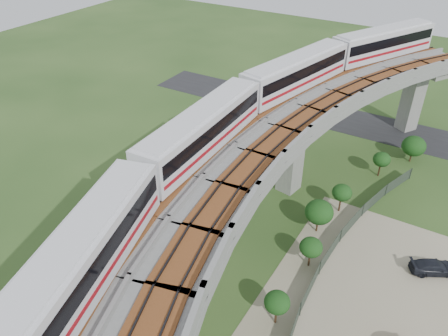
# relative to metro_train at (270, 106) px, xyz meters

# --- Properties ---
(ground) EXTENTS (160.00, 160.00, 0.00)m
(ground) POSITION_rel_metro_train_xyz_m (-0.56, -4.98, -12.31)
(ground) COLOR #2A481C
(ground) RESTS_ON ground
(dirt_lot) EXTENTS (18.00, 26.00, 0.04)m
(dirt_lot) POSITION_rel_metro_train_xyz_m (13.44, -6.98, -12.29)
(dirt_lot) COLOR gray
(dirt_lot) RESTS_ON ground
(asphalt_road) EXTENTS (60.00, 8.00, 0.03)m
(asphalt_road) POSITION_rel_metro_train_xyz_m (-0.56, 25.02, -12.29)
(asphalt_road) COLOR #232326
(asphalt_road) RESTS_ON ground
(viaduct) EXTENTS (19.58, 73.98, 11.40)m
(viaduct) POSITION_rel_metro_train_xyz_m (3.29, -4.98, -3.26)
(viaduct) COLOR #99968E
(viaduct) RESTS_ON ground
(metro_train) EXTENTS (13.01, 61.11, 3.64)m
(metro_train) POSITION_rel_metro_train_xyz_m (0.00, 0.00, 0.00)
(metro_train) COLOR silver
(metro_train) RESTS_ON ground
(fence) EXTENTS (3.87, 38.73, 1.50)m
(fence) POSITION_rel_metro_train_xyz_m (9.20, -4.98, -11.56)
(fence) COLOR #2D382D
(fence) RESTS_ON ground
(tree_0) EXTENTS (2.83, 2.83, 3.39)m
(tree_0) POSITION_rel_metro_train_xyz_m (10.92, 18.28, -10.12)
(tree_0) COLOR #382314
(tree_0) RESTS_ON ground
(tree_1) EXTENTS (1.98, 1.98, 3.09)m
(tree_1) POSITION_rel_metro_train_xyz_m (8.39, 13.16, -10.07)
(tree_1) COLOR #382314
(tree_1) RESTS_ON ground
(tree_2) EXTENTS (2.03, 2.03, 3.26)m
(tree_2) POSITION_rel_metro_train_xyz_m (6.55, 4.45, -9.92)
(tree_2) COLOR #382314
(tree_2) RESTS_ON ground
(tree_3) EXTENTS (2.75, 2.75, 3.59)m
(tree_3) POSITION_rel_metro_train_xyz_m (5.68, 0.26, -9.89)
(tree_3) COLOR #382314
(tree_3) RESTS_ON ground
(tree_4) EXTENTS (2.04, 2.04, 3.11)m
(tree_4) POSITION_rel_metro_train_xyz_m (6.74, -4.47, -10.08)
(tree_4) COLOR #382314
(tree_4) RESTS_ON ground
(tree_5) EXTENTS (2.01, 2.01, 3.21)m
(tree_5) POSITION_rel_metro_train_xyz_m (6.76, -11.48, -9.96)
(tree_5) COLOR #382314
(tree_5) RESTS_ON ground
(car_dark) EXTENTS (4.42, 3.51, 1.20)m
(car_dark) POSITION_rel_metro_train_xyz_m (16.43, 0.40, -11.67)
(car_dark) COLOR black
(car_dark) RESTS_ON dirt_lot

